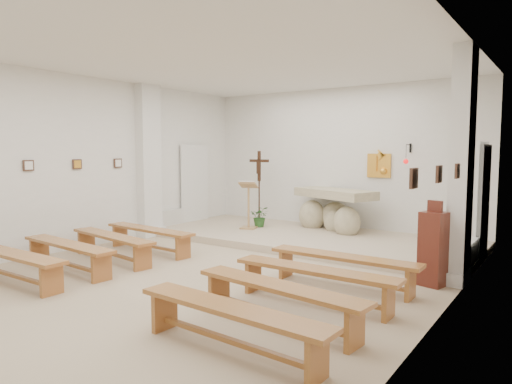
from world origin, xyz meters
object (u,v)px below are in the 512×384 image
Objects in this scene: bench_left_front at (149,234)px; bench_left_second at (112,241)px; bench_left_third at (68,250)px; donation_pedestal at (434,248)px; bench_right_fourth at (231,318)px; bench_right_third at (279,295)px; altar at (333,213)px; lectern at (248,205)px; bench_right_second at (315,277)px; bench_left_fourth at (14,260)px; crucifix_stand at (259,182)px; bench_right_front at (343,263)px.

bench_left_front is 1.00× the size of bench_left_second.
bench_left_second and bench_left_third have the same top height.
donation_pedestal reaches higher than bench_right_fourth.
bench_left_second is at bearing -146.57° from donation_pedestal.
bench_right_third is at bearing -97.04° from donation_pedestal.
bench_right_third is 0.88m from bench_right_fourth.
altar is 4.02m from donation_pedestal.
altar is 0.96× the size of bench_right_fourth.
lectern is at bearing 174.14° from donation_pedestal.
donation_pedestal is 0.56× the size of bench_left_second.
bench_right_second is at bearing -8.36° from bench_left_front.
donation_pedestal reaches higher than bench_left_second.
bench_right_fourth is (3.57, -5.24, -0.36)m from lectern.
donation_pedestal is 0.56× the size of bench_left_third.
bench_left_front and bench_right_second have the same top height.
lectern is 0.51× the size of bench_right_fourth.
bench_left_second and bench_left_fourth have the same top height.
bench_right_third is 1.00× the size of bench_right_fourth.
crucifix_stand is 7.18m from bench_right_fourth.
bench_left_third is at bearing -94.60° from crucifix_stand.
bench_right_second is at bearing -61.85° from lectern.
bench_right_second is at bearing 96.42° from bench_right_third.
bench_left_second is 1.00× the size of bench_right_third.
bench_left_second is 4.10m from bench_right_second.
lectern reaches higher than bench_right_third.
lectern is 4.41m from bench_left_third.
bench_left_fourth is (-5.15, -3.50, -0.20)m from donation_pedestal.
donation_pedestal is at bearing 58.42° from bench_right_second.
donation_pedestal is 5.78m from bench_left_third.
crucifix_stand is at bearing 88.94° from lectern.
bench_left_second is at bearing 179.58° from bench_right_second.
bench_left_third is (-0.30, -5.15, -0.86)m from crucifix_stand.
bench_left_second is at bearing 93.72° from bench_left_third.
bench_right_front and bench_right_fourth have the same top height.
bench_right_third is at bearing 11.56° from bench_left_fourth.
altar is at bearing 112.06° from bench_right_second.
bench_left_second is 4.46m from bench_right_fourth.
crucifix_stand is 0.81× the size of bench_right_third.
bench_left_fourth is 4.10m from bench_right_fourth.
altar is 4.88m from bench_right_second.
donation_pedestal reaches higher than bench_right_second.
bench_right_front is at bearing 20.03° from bench_left_second.
bench_right_front is at bearing -53.63° from lectern.
donation_pedestal is 1.37m from bench_right_front.
bench_left_fourth is at bearing -147.04° from bench_right_front.
bench_left_third is at bearing -168.27° from bench_right_second.
bench_left_front is 4.46m from bench_right_third.
bench_right_third is (1.86, -5.39, -0.19)m from altar.
donation_pedestal is 6.23m from bench_left_fourth.
donation_pedestal is at bearing 76.15° from bench_right_fourth.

